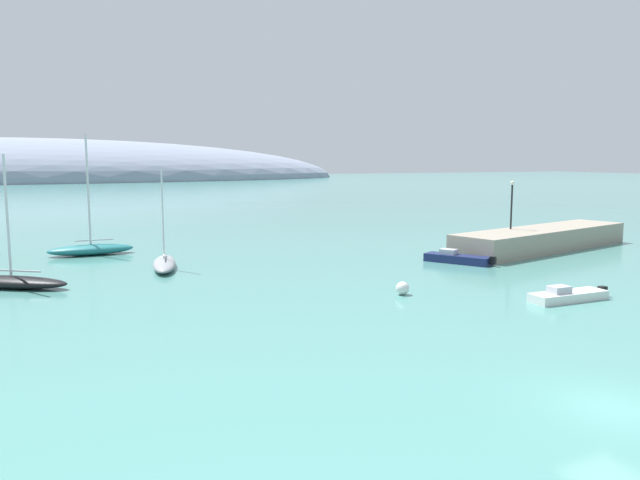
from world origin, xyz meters
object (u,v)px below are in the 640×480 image
sailboat_teal_mid_mooring (91,248)px  mooring_buoy_white (402,288)px  motorboat_navy_alongside_breakwater (457,258)px  harbor_lamp_post (512,199)px  sailboat_black_near_shore (11,281)px  sailboat_grey_outer_mooring (164,263)px  motorboat_white_foreground (568,295)px

sailboat_teal_mid_mooring → mooring_buoy_white: size_ratio=12.74×
sailboat_teal_mid_mooring → motorboat_navy_alongside_breakwater: size_ratio=1.90×
harbor_lamp_post → sailboat_black_near_shore: bearing=179.1°
sailboat_teal_mid_mooring → sailboat_grey_outer_mooring: size_ratio=1.38×
sailboat_black_near_shore → sailboat_grey_outer_mooring: sailboat_black_near_shore is taller
sailboat_teal_mid_mooring → harbor_lamp_post: 36.64m
mooring_buoy_white → harbor_lamp_post: harbor_lamp_post is taller
sailboat_teal_mid_mooring → sailboat_grey_outer_mooring: 10.32m
sailboat_black_near_shore → sailboat_teal_mid_mooring: bearing=-78.9°
sailboat_teal_mid_mooring → motorboat_white_foreground: (23.46, -29.66, -0.25)m
sailboat_grey_outer_mooring → harbor_lamp_post: (29.65, -3.58, 4.14)m
sailboat_grey_outer_mooring → harbor_lamp_post: size_ratio=1.73×
sailboat_black_near_shore → motorboat_navy_alongside_breakwater: 31.69m
motorboat_white_foreground → harbor_lamp_post: 20.26m
sailboat_teal_mid_mooring → harbor_lamp_post: size_ratio=2.38×
harbor_lamp_post → mooring_buoy_white: bearing=-148.1°
sailboat_black_near_shore → motorboat_white_foreground: sailboat_black_near_shore is taller
sailboat_black_near_shore → motorboat_navy_alongside_breakwater: bearing=-151.4°
motorboat_white_foreground → sailboat_grey_outer_mooring: bearing=-46.1°
sailboat_teal_mid_mooring → mooring_buoy_white: 28.96m
motorboat_white_foreground → motorboat_navy_alongside_breakwater: motorboat_navy_alongside_breakwater is taller
sailboat_teal_mid_mooring → sailboat_grey_outer_mooring: (4.40, -9.34, -0.14)m
harbor_lamp_post → motorboat_white_foreground: bearing=-122.3°
motorboat_navy_alongside_breakwater → mooring_buoy_white: size_ratio=6.69×
sailboat_teal_mid_mooring → sailboat_grey_outer_mooring: sailboat_teal_mid_mooring is taller
sailboat_black_near_shore → sailboat_teal_mid_mooring: 13.56m
sailboat_black_near_shore → motorboat_navy_alongside_breakwater: (31.44, -4.04, -0.08)m
sailboat_black_near_shore → motorboat_white_foreground: bearing=-174.8°
motorboat_navy_alongside_breakwater → sailboat_black_near_shore: bearing=52.6°
motorboat_navy_alongside_breakwater → harbor_lamp_post: (8.31, 3.43, 4.20)m
motorboat_navy_alongside_breakwater → mooring_buoy_white: motorboat_navy_alongside_breakwater is taller
motorboat_navy_alongside_breakwater → harbor_lamp_post: size_ratio=1.25×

